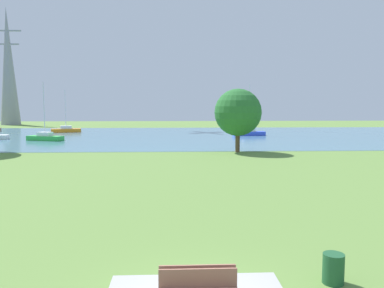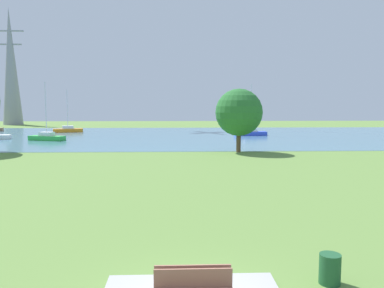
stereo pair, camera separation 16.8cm
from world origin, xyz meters
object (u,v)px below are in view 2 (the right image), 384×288
Objects in this scene: sailboat_blue at (251,133)px; electricity_pylon at (11,67)px; litter_bin at (330,269)px; sailboat_orange at (68,130)px; sailboat_green at (47,137)px; tree_east_near at (239,112)px; bench_facing_water at (192,283)px.

sailboat_blue is 0.29× the size of electricity_pylon.
sailboat_blue is at bearing -34.80° from electricity_pylon.
sailboat_orange is at bearing 111.48° from litter_bin.
sailboat_green is 26.86m from tree_east_near.
bench_facing_water is 30.05m from tree_east_near.
litter_bin is at bearing 12.64° from bench_facing_water.
bench_facing_water is 3.75m from litter_bin.
tree_east_near is at bearing 85.77° from litter_bin.
bench_facing_water is 45.98m from sailboat_green.
electricity_pylon reaches higher than sailboat_orange.
sailboat_orange is 1.14× the size of tree_east_near.
sailboat_green is 0.28× the size of electricity_pylon.
sailboat_blue reaches higher than sailboat_orange.
tree_east_near is 70.59m from electricity_pylon.
tree_east_near is at bearing 78.86° from bench_facing_water.
electricity_pylon reaches higher than sailboat_green.
electricity_pylon is (-19.64, 25.93, 12.90)m from sailboat_orange.
tree_east_near is (23.08, -13.31, 3.45)m from sailboat_green.
sailboat_blue is at bearing 81.64° from litter_bin.
electricity_pylon is at bearing 117.15° from sailboat_green.
tree_east_near is 0.23× the size of electricity_pylon.
tree_east_near is (5.77, 29.28, 3.45)m from bench_facing_water.
tree_east_near reaches higher than litter_bin.
sailboat_orange is 34.99m from electricity_pylon.
electricity_pylon reaches higher than bench_facing_water.
electricity_pylon is at bearing 114.64° from bench_facing_water.
sailboat_green is 1.07× the size of sailboat_orange.
sailboat_orange is (-22.36, 56.84, 0.06)m from litter_bin.
tree_east_near is (2.11, 28.46, 3.52)m from litter_bin.
sailboat_green reaches higher than sailboat_orange.
litter_bin is at bearing -63.10° from electricity_pylon.
electricity_pylon is (-42.00, 82.77, 12.96)m from litter_bin.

